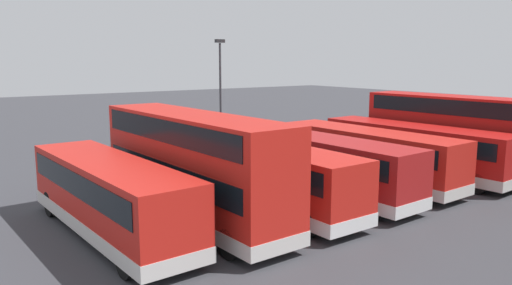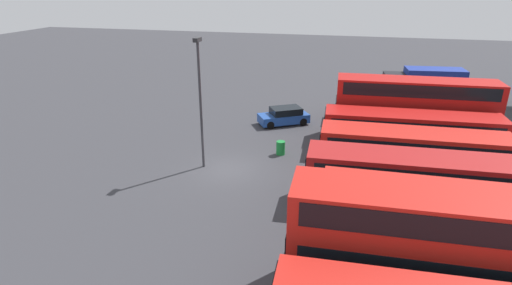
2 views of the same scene
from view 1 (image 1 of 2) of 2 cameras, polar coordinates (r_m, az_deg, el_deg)
name	(u,v)px [view 1 (image 1 of 2)]	position (r m, az deg, el deg)	size (l,w,h in m)	color
ground_plane	(232,155)	(35.28, -2.75, -1.49)	(140.00, 140.00, 0.00)	#38383D
bus_single_deck_near_end	(491,138)	(36.25, 25.45, 0.48)	(3.00, 11.49, 2.95)	red
bus_double_decker_second	(455,130)	(32.77, 21.97, 1.31)	(3.14, 11.57, 4.55)	#B71411
bus_single_deck_third	(415,148)	(30.41, 17.80, -0.62)	(3.24, 11.76, 2.95)	#B71411
bus_single_deck_fourth	(368,155)	(27.70, 12.75, -1.36)	(2.99, 11.06, 2.95)	red
bus_single_deck_fifth	(316,162)	(25.12, 6.98, -2.30)	(3.11, 11.69, 2.95)	#A51919
bus_single_deck_sixth	(269,174)	(22.51, 1.45, -3.62)	(2.79, 10.61, 2.95)	red
bus_double_decker_seventh	(193,164)	(20.73, -7.30, -2.50)	(3.02, 11.57, 4.55)	red
bus_single_deck_far_end	(110,195)	(19.85, -16.49, -5.82)	(3.09, 10.90, 2.95)	red
car_hatchback_silver	(347,137)	(39.82, 10.48, 0.65)	(3.64, 4.41, 1.43)	#1E479E
lamp_post_tall	(220,87)	(36.15, -4.12, 6.38)	(0.70, 0.30, 8.17)	#38383D
waste_bin_yellow	(293,150)	(34.89, 4.25, -0.84)	(0.60, 0.60, 0.95)	#197F33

